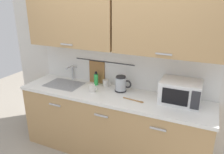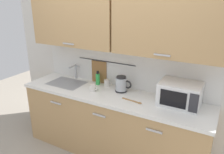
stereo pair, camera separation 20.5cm
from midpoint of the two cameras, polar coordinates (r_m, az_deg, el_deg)
The scene contains 9 objects.
counter_unit at distance 3.08m, azimuth 1.70°, elevation -11.89°, with size 2.53×0.64×0.90m.
back_wall_assembly at distance 2.88m, azimuth 4.23°, elevation 8.70°, with size 3.70×0.41×2.50m.
sink_faucet at distance 3.38m, azimuth -7.81°, elevation 1.83°, with size 0.09×0.17×0.22m.
microwave at distance 2.68m, azimuth 19.18°, elevation -4.20°, with size 0.46×0.35×0.27m.
electric_kettle at distance 2.92m, azimuth 4.46°, elevation -1.87°, with size 0.23×0.16×0.21m.
dish_soap_bottle at distance 3.15m, azimuth -1.83°, elevation -0.45°, with size 0.06×0.06×0.20m.
mug_near_sink at distance 3.10m, azimuth 0.62°, elevation -1.57°, with size 0.12×0.08×0.09m.
mug_by_kettle at distance 2.94m, azimuth -3.03°, elevation -2.77°, with size 0.12×0.08×0.09m.
wooden_spoon at distance 2.68m, azimuth 7.95°, elevation -6.27°, with size 0.28×0.06×0.01m.
Camera 2 is at (1.27, -1.99, 2.07)m, focal length 35.54 mm.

